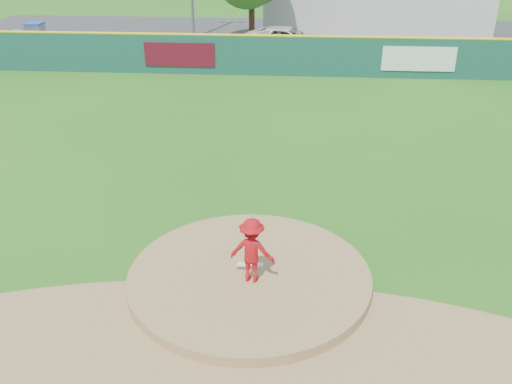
# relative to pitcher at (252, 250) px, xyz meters

# --- Properties ---
(ground) EXTENTS (120.00, 120.00, 0.00)m
(ground) POSITION_rel_pitcher_xyz_m (-0.08, 0.24, -1.00)
(ground) COLOR #286B19
(ground) RESTS_ON ground
(pitchers_mound) EXTENTS (5.50, 5.50, 0.50)m
(pitchers_mound) POSITION_rel_pitcher_xyz_m (-0.08, 0.24, -1.00)
(pitchers_mound) COLOR #9E774C
(pitchers_mound) RESTS_ON ground
(pitching_rubber) EXTENTS (0.60, 0.15, 0.04)m
(pitching_rubber) POSITION_rel_pitcher_xyz_m (-0.08, 0.54, -0.73)
(pitching_rubber) COLOR white
(pitching_rubber) RESTS_ON pitchers_mound
(infield_dirt_arc) EXTENTS (15.40, 15.40, 0.01)m
(infield_dirt_arc) POSITION_rel_pitcher_xyz_m (-0.08, -2.76, -1.00)
(infield_dirt_arc) COLOR #9E774C
(infield_dirt_arc) RESTS_ON ground
(parking_lot) EXTENTS (44.00, 16.00, 0.02)m
(parking_lot) POSITION_rel_pitcher_xyz_m (-0.08, 27.24, -0.99)
(parking_lot) COLOR #38383A
(parking_lot) RESTS_ON ground
(pitcher) EXTENTS (1.05, 0.71, 1.51)m
(pitcher) POSITION_rel_pitcher_xyz_m (0.00, 0.00, 0.00)
(pitcher) COLOR #B30F15
(pitcher) RESTS_ON pitchers_mound
(van) EXTENTS (5.69, 3.37, 1.49)m
(van) POSITION_rel_pitcher_xyz_m (0.16, 23.28, -0.24)
(van) COLOR white
(van) RESTS_ON parking_lot
(pool_building_grp) EXTENTS (15.20, 8.20, 3.31)m
(pool_building_grp) POSITION_rel_pitcher_xyz_m (5.92, 32.24, 0.66)
(pool_building_grp) COLOR silver
(pool_building_grp) RESTS_ON ground
(fence_banners) EXTENTS (15.56, 0.04, 1.20)m
(fence_banners) POSITION_rel_pitcher_xyz_m (0.80, 18.16, -0.00)
(fence_banners) COLOR #5C0D1D
(fence_banners) RESTS_ON ground
(playground_slide) EXTENTS (0.96, 2.71, 1.50)m
(playground_slide) POSITION_rel_pitcher_xyz_m (-15.13, 23.66, -0.25)
(playground_slide) COLOR blue
(playground_slide) RESTS_ON ground
(outfield_fence) EXTENTS (40.00, 0.14, 2.07)m
(outfield_fence) POSITION_rel_pitcher_xyz_m (-0.08, 18.24, 0.09)
(outfield_fence) COLOR #16493F
(outfield_fence) RESTS_ON ground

